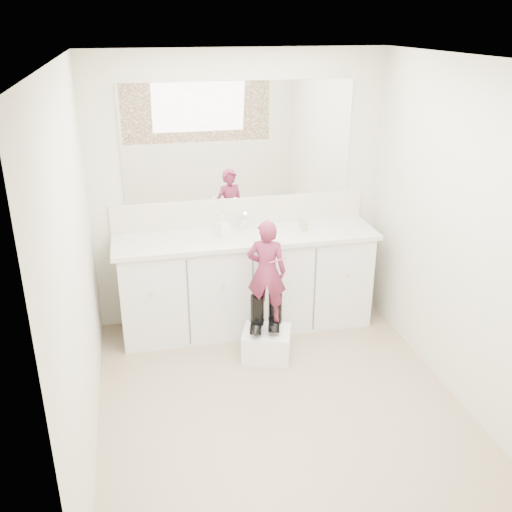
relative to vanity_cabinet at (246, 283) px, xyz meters
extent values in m
plane|color=#867557|center=(0.00, -1.23, -0.42)|extent=(3.00, 3.00, 0.00)
plane|color=white|center=(0.00, -1.23, 1.97)|extent=(3.00, 3.00, 0.00)
plane|color=beige|center=(0.00, 0.27, 0.77)|extent=(2.60, 0.00, 2.60)
plane|color=beige|center=(0.00, -2.73, 0.77)|extent=(2.60, 0.00, 2.60)
plane|color=beige|center=(-1.30, -1.23, 0.78)|extent=(0.00, 3.00, 3.00)
plane|color=beige|center=(1.30, -1.23, 0.78)|extent=(0.00, 3.00, 3.00)
cube|color=silver|center=(0.00, 0.00, 0.00)|extent=(2.20, 0.55, 0.85)
cube|color=beige|center=(0.00, -0.01, 0.45)|extent=(2.28, 0.58, 0.04)
cube|color=beige|center=(0.00, 0.26, 0.59)|extent=(2.28, 0.03, 0.25)
cube|color=white|center=(0.00, 0.26, 1.22)|extent=(2.00, 0.02, 1.00)
cube|color=#472819|center=(0.00, -2.71, 1.22)|extent=(2.00, 0.01, 1.20)
cylinder|color=silver|center=(0.00, 0.15, 0.52)|extent=(0.08, 0.08, 0.10)
imported|color=beige|center=(0.52, 0.00, 0.51)|extent=(0.11, 0.11, 0.09)
imported|color=white|center=(-0.20, -0.01, 0.56)|extent=(0.11, 0.11, 0.19)
cube|color=white|center=(0.05, -0.57, -0.30)|extent=(0.47, 0.43, 0.25)
imported|color=#B33763|center=(0.05, -0.55, 0.35)|extent=(0.36, 0.29, 0.85)
cylinder|color=#CD4F7B|center=(0.12, -0.63, 0.47)|extent=(0.13, 0.06, 0.06)
camera|label=1|loc=(-0.93, -4.52, 2.19)|focal=40.00mm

